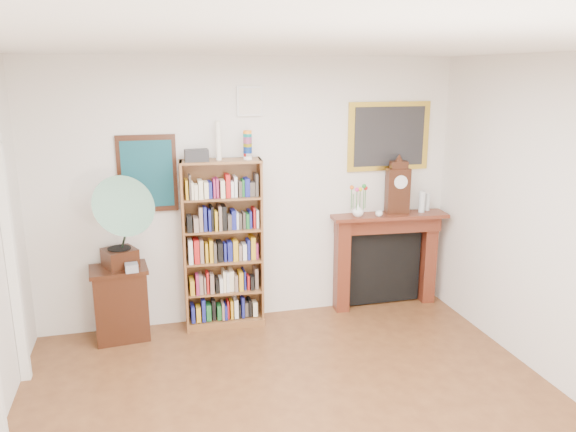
{
  "coord_description": "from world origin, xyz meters",
  "views": [
    {
      "loc": [
        -1.07,
        -3.23,
        2.65
      ],
      "look_at": [
        0.18,
        1.6,
        1.35
      ],
      "focal_mm": 35.0,
      "sensor_mm": 36.0,
      "label": 1
    }
  ],
  "objects_px": {
    "cd_stack": "(132,268)",
    "mantel_clock": "(398,188)",
    "fireplace": "(385,251)",
    "bottle_left": "(422,202)",
    "side_cabinet": "(121,303)",
    "flower_vase": "(358,210)",
    "teacup": "(379,214)",
    "gramophone": "(116,217)",
    "bottle_right": "(427,202)",
    "bookshelf": "(223,235)"
  },
  "relations": [
    {
      "from": "flower_vase",
      "to": "fireplace",
      "type": "bearing_deg",
      "value": 10.46
    },
    {
      "from": "side_cabinet",
      "to": "bottle_right",
      "type": "bearing_deg",
      "value": -3.09
    },
    {
      "from": "cd_stack",
      "to": "fireplace",
      "type": "bearing_deg",
      "value": 5.54
    },
    {
      "from": "side_cabinet",
      "to": "bottle_left",
      "type": "distance_m",
      "value": 3.42
    },
    {
      "from": "mantel_clock",
      "to": "bottle_right",
      "type": "height_order",
      "value": "mantel_clock"
    },
    {
      "from": "bookshelf",
      "to": "side_cabinet",
      "type": "xyz_separation_m",
      "value": [
        -1.06,
        -0.05,
        -0.62
      ]
    },
    {
      "from": "teacup",
      "to": "gramophone",
      "type": "bearing_deg",
      "value": -177.65
    },
    {
      "from": "gramophone",
      "to": "bottle_left",
      "type": "distance_m",
      "value": 3.3
    },
    {
      "from": "bookshelf",
      "to": "cd_stack",
      "type": "distance_m",
      "value": 0.97
    },
    {
      "from": "mantel_clock",
      "to": "bottle_right",
      "type": "xyz_separation_m",
      "value": [
        0.39,
        0.03,
        -0.18
      ]
    },
    {
      "from": "side_cabinet",
      "to": "gramophone",
      "type": "height_order",
      "value": "gramophone"
    },
    {
      "from": "mantel_clock",
      "to": "bottle_left",
      "type": "bearing_deg",
      "value": 1.4
    },
    {
      "from": "gramophone",
      "to": "flower_vase",
      "type": "height_order",
      "value": "gramophone"
    },
    {
      "from": "bottle_left",
      "to": "cd_stack",
      "type": "bearing_deg",
      "value": -176.34
    },
    {
      "from": "gramophone",
      "to": "cd_stack",
      "type": "distance_m",
      "value": 0.52
    },
    {
      "from": "gramophone",
      "to": "flower_vase",
      "type": "relative_size",
      "value": 7.2
    },
    {
      "from": "fireplace",
      "to": "mantel_clock",
      "type": "distance_m",
      "value": 0.75
    },
    {
      "from": "gramophone",
      "to": "cd_stack",
      "type": "height_order",
      "value": "gramophone"
    },
    {
      "from": "bottle_left",
      "to": "gramophone",
      "type": "bearing_deg",
      "value": -176.89
    },
    {
      "from": "mantel_clock",
      "to": "bottle_left",
      "type": "relative_size",
      "value": 2.44
    },
    {
      "from": "bookshelf",
      "to": "mantel_clock",
      "type": "xyz_separation_m",
      "value": [
        1.96,
        0.03,
        0.39
      ]
    },
    {
      "from": "side_cabinet",
      "to": "mantel_clock",
      "type": "height_order",
      "value": "mantel_clock"
    },
    {
      "from": "fireplace",
      "to": "teacup",
      "type": "height_order",
      "value": "teacup"
    },
    {
      "from": "side_cabinet",
      "to": "cd_stack",
      "type": "distance_m",
      "value": 0.46
    },
    {
      "from": "bottle_right",
      "to": "teacup",
      "type": "bearing_deg",
      "value": -169.16
    },
    {
      "from": "bookshelf",
      "to": "flower_vase",
      "type": "distance_m",
      "value": 1.5
    },
    {
      "from": "mantel_clock",
      "to": "flower_vase",
      "type": "xyz_separation_m",
      "value": [
        -0.47,
        -0.03,
        -0.22
      ]
    },
    {
      "from": "teacup",
      "to": "flower_vase",
      "type": "bearing_deg",
      "value": 164.0
    },
    {
      "from": "cd_stack",
      "to": "bottle_right",
      "type": "distance_m",
      "value": 3.31
    },
    {
      "from": "fireplace",
      "to": "mantel_clock",
      "type": "xyz_separation_m",
      "value": [
        0.09,
        -0.04,
        0.74
      ]
    },
    {
      "from": "teacup",
      "to": "bottle_left",
      "type": "height_order",
      "value": "bottle_left"
    },
    {
      "from": "gramophone",
      "to": "flower_vase",
      "type": "distance_m",
      "value": 2.53
    },
    {
      "from": "flower_vase",
      "to": "bottle_left",
      "type": "height_order",
      "value": "bottle_left"
    },
    {
      "from": "bottle_left",
      "to": "bottle_right",
      "type": "distance_m",
      "value": 0.12
    },
    {
      "from": "bookshelf",
      "to": "mantel_clock",
      "type": "distance_m",
      "value": 2.0
    },
    {
      "from": "fireplace",
      "to": "cd_stack",
      "type": "bearing_deg",
      "value": -169.81
    },
    {
      "from": "fireplace",
      "to": "cd_stack",
      "type": "height_order",
      "value": "fireplace"
    },
    {
      "from": "gramophone",
      "to": "cd_stack",
      "type": "bearing_deg",
      "value": -36.48
    },
    {
      "from": "cd_stack",
      "to": "bottle_left",
      "type": "distance_m",
      "value": 3.22
    },
    {
      "from": "cd_stack",
      "to": "mantel_clock",
      "type": "distance_m",
      "value": 2.95
    },
    {
      "from": "cd_stack",
      "to": "mantel_clock",
      "type": "xyz_separation_m",
      "value": [
        2.89,
        0.23,
        0.59
      ]
    },
    {
      "from": "teacup",
      "to": "bottle_left",
      "type": "distance_m",
      "value": 0.56
    },
    {
      "from": "bookshelf",
      "to": "teacup",
      "type": "bearing_deg",
      "value": 2.42
    },
    {
      "from": "mantel_clock",
      "to": "fireplace",
      "type": "bearing_deg",
      "value": 162.4
    },
    {
      "from": "side_cabinet",
      "to": "teacup",
      "type": "distance_m",
      "value": 2.87
    },
    {
      "from": "gramophone",
      "to": "bottle_left",
      "type": "height_order",
      "value": "gramophone"
    },
    {
      "from": "side_cabinet",
      "to": "flower_vase",
      "type": "relative_size",
      "value": 5.65
    },
    {
      "from": "bookshelf",
      "to": "gramophone",
      "type": "distance_m",
      "value": 1.1
    },
    {
      "from": "bottle_left",
      "to": "bottle_right",
      "type": "xyz_separation_m",
      "value": [
        0.1,
        0.06,
        -0.02
      ]
    },
    {
      "from": "fireplace",
      "to": "bottle_right",
      "type": "relative_size",
      "value": 6.63
    }
  ]
}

